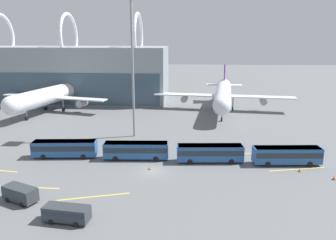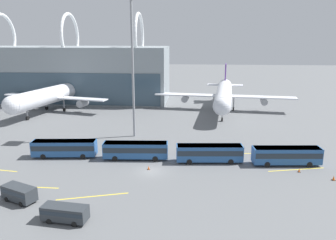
{
  "view_description": "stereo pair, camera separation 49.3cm",
  "coord_description": "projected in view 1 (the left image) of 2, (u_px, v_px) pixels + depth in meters",
  "views": [
    {
      "loc": [
        6.61,
        -51.71,
        22.38
      ],
      "look_at": [
        1.29,
        19.8,
        4.0
      ],
      "focal_mm": 35.0,
      "sensor_mm": 36.0,
      "label": 1
    },
    {
      "loc": [
        7.1,
        -51.67,
        22.38
      ],
      "look_at": [
        1.29,
        19.8,
        4.0
      ],
      "focal_mm": 35.0,
      "sensor_mm": 36.0,
      "label": 2
    }
  ],
  "objects": [
    {
      "name": "ground_plane",
      "position": [
        152.0,
        171.0,
        55.98
      ],
      "size": [
        440.0,
        440.0,
        0.0
      ],
      "primitive_type": "plane",
      "color": "slate"
    },
    {
      "name": "terminal_building",
      "position": [
        6.0,
        72.0,
        117.93
      ],
      "size": [
        116.05,
        22.06,
        30.34
      ],
      "color": "gray",
      "rests_on": "ground_plane"
    },
    {
      "name": "airliner_at_gate_near",
      "position": [
        52.0,
        95.0,
        99.23
      ],
      "size": [
        34.96,
        36.71,
        15.29
      ],
      "rotation": [
        0.0,
        0.0,
        -1.79
      ],
      "color": "silver",
      "rests_on": "ground_plane"
    },
    {
      "name": "airliner_at_gate_far",
      "position": [
        223.0,
        94.0,
        100.35
      ],
      "size": [
        43.23,
        42.02,
        13.12
      ],
      "rotation": [
        0.0,
        0.0,
        -1.68
      ],
      "color": "silver",
      "rests_on": "ground_plane"
    },
    {
      "name": "shuttle_bus_0",
      "position": [
        65.0,
        148.0,
        62.07
      ],
      "size": [
        12.2,
        3.75,
        3.2
      ],
      "rotation": [
        0.0,
        0.0,
        0.09
      ],
      "color": "#285693",
      "rests_on": "ground_plane"
    },
    {
      "name": "shuttle_bus_1",
      "position": [
        136.0,
        149.0,
        61.11
      ],
      "size": [
        12.15,
        3.46,
        3.2
      ],
      "rotation": [
        0.0,
        0.0,
        0.06
      ],
      "color": "#285693",
      "rests_on": "ground_plane"
    },
    {
      "name": "shuttle_bus_2",
      "position": [
        210.0,
        152.0,
        59.69
      ],
      "size": [
        12.19,
        3.65,
        3.2
      ],
      "rotation": [
        0.0,
        0.0,
        0.08
      ],
      "color": "#285693",
      "rests_on": "ground_plane"
    },
    {
      "name": "shuttle_bus_3",
      "position": [
        287.0,
        154.0,
        58.54
      ],
      "size": [
        12.19,
        3.66,
        3.2
      ],
      "rotation": [
        0.0,
        0.0,
        0.08
      ],
      "color": "#285693",
      "rests_on": "ground_plane"
    },
    {
      "name": "service_van_foreground",
      "position": [
        20.0,
        193.0,
        45.4
      ],
      "size": [
        5.46,
        3.9,
        2.19
      ],
      "rotation": [
        0.0,
        0.0,
        -0.4
      ],
      "color": "#2D3338",
      "rests_on": "ground_plane"
    },
    {
      "name": "service_van_crossing",
      "position": [
        67.0,
        213.0,
        40.46
      ],
      "size": [
        5.91,
        2.69,
        2.07
      ],
      "rotation": [
        0.0,
        0.0,
        3.03
      ],
      "color": "#2D3338",
      "rests_on": "ground_plane"
    },
    {
      "name": "floodlight_mast",
      "position": [
        132.0,
        32.0,
        69.85
      ],
      "size": [
        3.14,
        3.14,
        31.93
      ],
      "color": "gray",
      "rests_on": "ground_plane"
    },
    {
      "name": "lane_stripe_0",
      "position": [
        94.0,
        197.0,
        47.06
      ],
      "size": [
        9.87,
        3.19,
        0.01
      ],
      "primitive_type": "cube",
      "rotation": [
        0.0,
        0.0,
        0.29
      ],
      "color": "yellow",
      "rests_on": "ground_plane"
    },
    {
      "name": "lane_stripe_1",
      "position": [
        28.0,
        187.0,
        49.96
      ],
      "size": [
        10.03,
        0.32,
        0.01
      ],
      "primitive_type": "cube",
      "rotation": [
        0.0,
        0.0,
        -0.01
      ],
      "color": "yellow",
      "rests_on": "ground_plane"
    },
    {
      "name": "lane_stripe_2",
      "position": [
        297.0,
        169.0,
        56.77
      ],
      "size": [
        10.11,
        2.65,
        0.01
      ],
      "primitive_type": "cube",
      "rotation": [
        0.0,
        0.0,
        0.23
      ],
      "color": "yellow",
      "rests_on": "ground_plane"
    },
    {
      "name": "lane_stripe_4",
      "position": [
        236.0,
        153.0,
        64.45
      ],
      "size": [
        9.92,
        1.27,
        0.01
      ],
      "primitive_type": "cube",
      "rotation": [
        0.0,
        0.0,
        0.1
      ],
      "color": "yellow",
      "rests_on": "ground_plane"
    },
    {
      "name": "traffic_cone_0",
      "position": [
        334.0,
        178.0,
        52.54
      ],
      "size": [
        0.56,
        0.56,
        0.75
      ],
      "color": "black",
      "rests_on": "ground_plane"
    },
    {
      "name": "traffic_cone_1",
      "position": [
        300.0,
        170.0,
        55.66
      ],
      "size": [
        0.47,
        0.47,
        0.65
      ],
      "color": "black",
      "rests_on": "ground_plane"
    },
    {
      "name": "traffic_cone_2",
      "position": [
        149.0,
        168.0,
        56.59
      ],
      "size": [
        0.47,
        0.47,
        0.67
      ],
      "color": "black",
      "rests_on": "ground_plane"
    }
  ]
}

